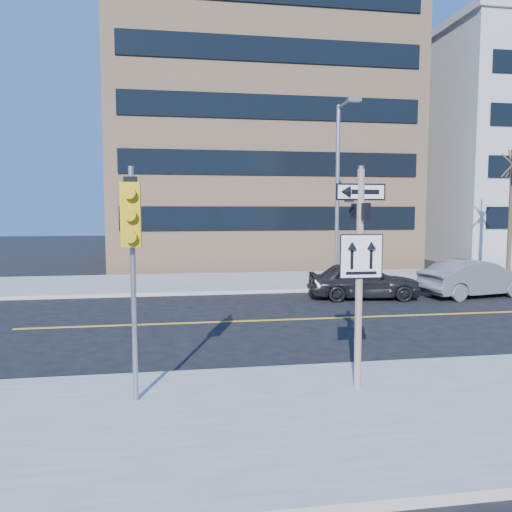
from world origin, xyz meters
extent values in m
plane|color=black|center=(0.00, 0.00, 0.00)|extent=(120.00, 120.00, 0.00)
cylinder|color=beige|center=(0.00, -2.50, 2.15)|extent=(0.13, 0.13, 4.00)
cylinder|color=gray|center=(0.00, -2.50, 4.18)|extent=(0.10, 0.10, 0.06)
cube|color=black|center=(0.00, -2.50, 3.75)|extent=(0.92, 0.03, 0.30)
cube|color=black|center=(0.00, -2.50, 3.40)|extent=(0.03, 0.92, 0.30)
cube|color=white|center=(0.00, -2.58, 2.60)|extent=(0.80, 0.03, 0.80)
cylinder|color=gray|center=(-4.00, -2.50, 2.15)|extent=(0.09, 0.09, 4.00)
cube|color=gold|center=(-4.00, -2.70, 3.35)|extent=(0.32, 0.22, 1.05)
sphere|color=#8C0705|center=(-4.00, -2.82, 3.70)|extent=(0.17, 0.17, 0.17)
sphere|color=black|center=(-4.00, -2.82, 3.35)|extent=(0.17, 0.17, 0.17)
sphere|color=black|center=(-4.00, -2.82, 3.00)|extent=(0.17, 0.17, 0.17)
imported|color=black|center=(3.85, 7.22, 0.73)|extent=(2.27, 4.45, 1.45)
imported|color=slate|center=(8.41, 6.96, 0.74)|extent=(2.36, 4.69, 1.48)
cylinder|color=gray|center=(4.00, 11.00, 4.15)|extent=(0.18, 0.18, 8.00)
cylinder|color=gray|center=(4.00, 10.00, 8.05)|extent=(0.10, 2.20, 0.10)
cube|color=gray|center=(4.00, 9.00, 7.95)|extent=(0.55, 0.30, 0.16)
cylinder|color=#372C21|center=(13.00, 11.30, 3.05)|extent=(0.22, 0.22, 5.80)
cube|color=tan|center=(2.00, 25.00, 9.00)|extent=(18.00, 18.00, 18.00)
camera|label=1|loc=(-3.25, -11.08, 3.42)|focal=35.00mm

